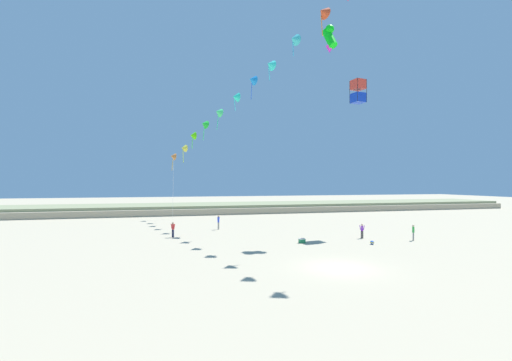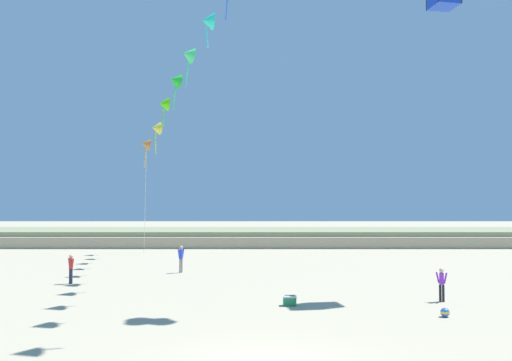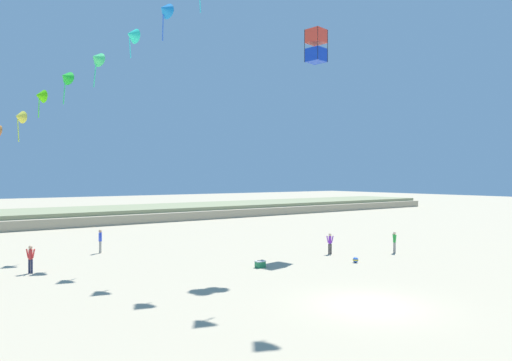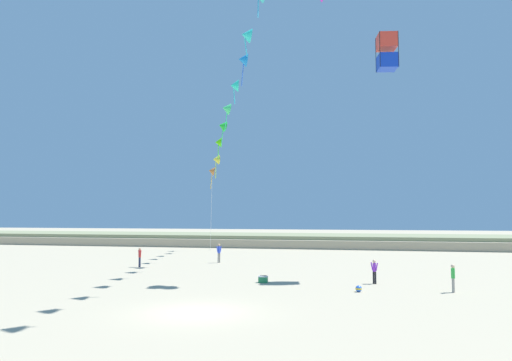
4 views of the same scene
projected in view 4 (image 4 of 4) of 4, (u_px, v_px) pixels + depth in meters
The scene contains 10 objects.
ground_plane at pixel (196, 313), 20.11m from camera, with size 240.00×240.00×0.00m, color tan.
dune_ridge at pixel (305, 240), 64.64m from camera, with size 120.00×13.94×1.58m.
person_near_left at pixel (140, 256), 37.81m from camera, with size 0.48×0.43×1.61m.
person_near_right at pixel (453, 276), 25.39m from camera, with size 0.31×0.52×1.56m.
person_mid_center at pixel (219, 252), 41.31m from camera, with size 0.40×0.55×1.73m.
person_far_left at pixel (374, 270), 28.62m from camera, with size 0.48×0.36×1.51m.
kite_banner_string at pixel (237, 75), 39.29m from camera, with size 15.93×34.42×23.64m.
large_kite_low_lead at pixel (387, 52), 32.22m from camera, with size 1.51×1.51×2.54m.
beach_cooler at pixel (263, 279), 29.09m from camera, with size 0.58×0.41×0.46m.
beach_ball at pixel (359, 289), 25.56m from camera, with size 0.36×0.36×0.36m.
Camera 4 is at (6.86, -19.49, 4.28)m, focal length 32.00 mm.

